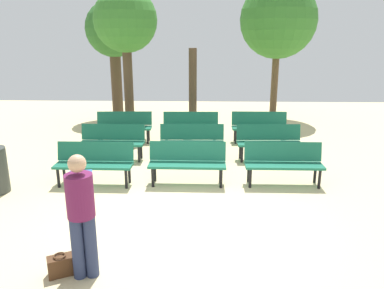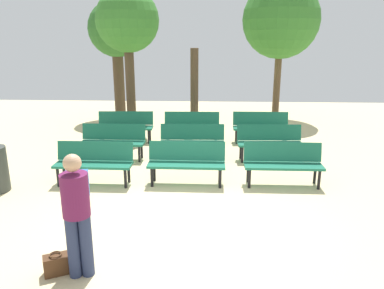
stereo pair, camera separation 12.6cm
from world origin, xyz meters
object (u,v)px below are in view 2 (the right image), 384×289
(tree_3, at_px, (128,22))
(handbag, at_px, (56,264))
(bench_r0_c0, at_px, (94,160))
(bench_r1_c1, at_px, (192,140))
(bench_r1_c2, at_px, (270,140))
(bench_r0_c1, at_px, (187,160))
(bench_r2_c1, at_px, (192,125))
(tree_0, at_px, (194,91))
(bench_r1_c0, at_px, (113,139))
(tree_2, at_px, (116,31))
(bench_r2_c0, at_px, (125,125))
(tree_1, at_px, (281,20))
(bench_r0_c2, at_px, (283,161))
(visitor_with_backpack, at_px, (77,208))
(bench_r2_c2, at_px, (261,125))

(tree_3, height_order, handbag, tree_3)
(handbag, bearing_deg, bench_r0_c0, 97.74)
(bench_r1_c1, relative_size, bench_r1_c2, 0.99)
(bench_r0_c1, bearing_deg, handbag, -114.47)
(bench_r0_c0, distance_m, handbag, 3.20)
(bench_r0_c0, bearing_deg, handbag, -81.89)
(bench_r1_c2, bearing_deg, bench_r2_c1, 139.65)
(bench_r2_c1, bearing_deg, tree_0, 87.89)
(bench_r1_c0, distance_m, tree_3, 4.26)
(bench_r1_c2, bearing_deg, tree_3, 141.01)
(tree_0, relative_size, tree_2, 0.62)
(tree_2, bearing_deg, handbag, -81.67)
(bench_r1_c1, relative_size, bench_r2_c0, 0.99)
(bench_r0_c1, height_order, tree_1, tree_1)
(bench_r1_c0, height_order, tree_3, tree_3)
(bench_r0_c2, distance_m, tree_3, 6.85)
(bench_r2_c0, height_order, handbag, bench_r2_c0)
(tree_2, height_order, visitor_with_backpack, tree_2)
(bench_r2_c1, bearing_deg, tree_1, 48.92)
(bench_r2_c1, xyz_separation_m, handbag, (-1.46, -6.47, -0.37))
(tree_2, bearing_deg, bench_r2_c1, -49.50)
(tree_0, bearing_deg, tree_3, 173.39)
(bench_r1_c2, xyz_separation_m, visitor_with_backpack, (-3.14, -4.88, 0.43))
(tree_0, bearing_deg, tree_2, 143.21)
(bench_r1_c2, relative_size, bench_r2_c0, 1.00)
(bench_r0_c2, relative_size, bench_r2_c1, 1.00)
(bench_r2_c2, relative_size, tree_1, 0.32)
(bench_r0_c0, distance_m, bench_r1_c2, 4.27)
(bench_r1_c1, bearing_deg, tree_3, 124.07)
(bench_r2_c2, distance_m, handbag, 7.42)
(bench_r1_c2, height_order, handbag, bench_r1_c2)
(bench_r0_c2, bearing_deg, tree_1, 82.00)
(tree_0, xyz_separation_m, visitor_with_backpack, (-1.15, -7.66, -0.39))
(tree_1, bearing_deg, bench_r1_c1, -119.47)
(bench_r2_c2, bearing_deg, bench_r0_c0, -138.96)
(bench_r0_c1, relative_size, bench_r2_c2, 1.00)
(bench_r0_c0, xyz_separation_m, bench_r1_c2, (3.90, 1.76, 0.00))
(visitor_with_backpack, bearing_deg, handbag, -9.81)
(bench_r1_c2, bearing_deg, tree_0, 123.17)
(bench_r0_c0, bearing_deg, bench_r1_c2, 24.62)
(handbag, bearing_deg, bench_r0_c2, 42.99)
(bench_r1_c0, distance_m, tree_1, 7.80)
(bench_r2_c2, height_order, tree_3, tree_3)
(tree_1, height_order, tree_3, tree_1)
(bench_r1_c2, distance_m, handbag, 6.02)
(bench_r1_c0, bearing_deg, tree_1, 47.38)
(bench_r0_c2, distance_m, bench_r2_c1, 3.80)
(tree_2, bearing_deg, bench_r0_c1, -66.03)
(bench_r0_c1, distance_m, tree_3, 5.90)
(bench_r2_c1, bearing_deg, bench_r1_c1, -87.83)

